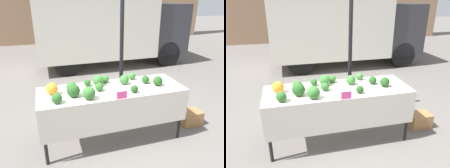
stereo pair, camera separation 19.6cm
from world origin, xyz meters
The scene contains 21 objects.
ground_plane centered at (0.00, 0.00, 0.00)m, with size 40.00×40.00×0.00m, color slate.
tent_pole centered at (0.39, 0.67, 1.35)m, with size 0.07×0.07×2.69m.
parked_truck centered at (1.15, 4.15, 1.43)m, with size 4.94×1.83×2.66m.
market_table centered at (0.00, -0.07, 0.80)m, with size 2.27×0.79×0.91m.
orange_cauliflower centered at (-0.90, 0.07, 1.00)m, with size 0.17×0.17×0.17m.
romanesco_head centered at (-0.90, 0.30, 0.97)m, with size 0.14×0.14×0.11m.
broccoli_head_0 centered at (-0.61, -0.11, 1.00)m, with size 0.19×0.19×0.19m.
broccoli_head_1 centered at (-0.21, -0.02, 0.97)m, with size 0.13×0.13×0.13m.
broccoli_head_2 centered at (-0.17, 0.19, 1.00)m, with size 0.17×0.17×0.17m.
broccoli_head_3 centered at (0.75, -0.09, 0.99)m, with size 0.15×0.15×0.15m.
broccoli_head_4 centered at (-0.34, 0.23, 0.97)m, with size 0.11×0.11×0.11m.
broccoli_head_5 centered at (-0.03, 0.28, 0.97)m, with size 0.13×0.13×0.13m.
broccoli_head_6 centered at (0.28, -0.23, 0.97)m, with size 0.12×0.12×0.12m.
broccoli_head_7 centered at (-0.86, -0.25, 0.98)m, with size 0.15×0.15×0.15m.
broccoli_head_8 centered at (0.25, 0.13, 0.99)m, with size 0.16×0.16×0.16m.
broccoli_head_9 centered at (0.60, 0.06, 0.97)m, with size 0.13×0.13×0.13m.
broccoli_head_10 centered at (-0.61, 0.08, 0.99)m, with size 0.16×0.16×0.16m.
broccoli_head_11 centered at (0.45, 0.29, 0.97)m, with size 0.12×0.12×0.12m.
broccoli_head_12 centered at (-0.42, -0.25, 1.00)m, with size 0.19×0.19×0.19m.
price_sign centered at (0.03, -0.38, 0.97)m, with size 0.15×0.01×0.11m.
produce_crate centered at (1.54, -0.01, 0.13)m, with size 0.39×0.30×0.26m.
Camera 2 is at (-0.75, -3.04, 2.26)m, focal length 35.00 mm.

